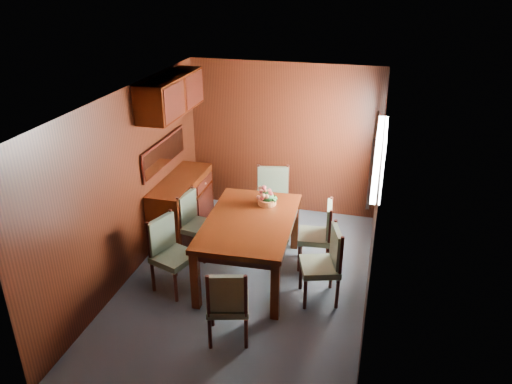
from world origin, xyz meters
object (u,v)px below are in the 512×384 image
(dining_table, at_px, (250,228))
(chair_right_near, at_px, (326,260))
(chair_head, at_px, (228,302))
(sideboard, at_px, (182,207))
(chair_left_near, at_px, (169,250))
(flower_centerpiece, at_px, (267,196))

(dining_table, height_order, chair_right_near, chair_right_near)
(chair_right_near, xyz_separation_m, chair_head, (-0.90, -1.02, -0.02))
(sideboard, height_order, chair_left_near, chair_left_near)
(sideboard, xyz_separation_m, chair_left_near, (0.36, -1.28, 0.09))
(sideboard, distance_m, chair_head, 2.47)
(sideboard, height_order, dining_table, sideboard)
(sideboard, xyz_separation_m, chair_right_near, (2.26, -1.04, 0.09))
(sideboard, bearing_deg, chair_head, -56.57)
(sideboard, distance_m, chair_right_near, 2.49)
(chair_right_near, bearing_deg, sideboard, 47.91)
(dining_table, bearing_deg, flower_centerpiece, 75.13)
(dining_table, distance_m, chair_right_near, 1.05)
(chair_head, distance_m, flower_centerpiece, 1.81)
(chair_left_near, xyz_separation_m, chair_right_near, (1.90, 0.24, 0.00))
(sideboard, relative_size, chair_right_near, 1.45)
(chair_left_near, bearing_deg, chair_right_near, 116.76)
(chair_left_near, distance_m, chair_right_near, 1.91)
(dining_table, height_order, chair_left_near, chair_left_near)
(chair_left_near, bearing_deg, chair_head, 71.53)
(chair_right_near, distance_m, chair_head, 1.36)
(dining_table, distance_m, chair_head, 1.30)
(chair_head, bearing_deg, dining_table, 79.37)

